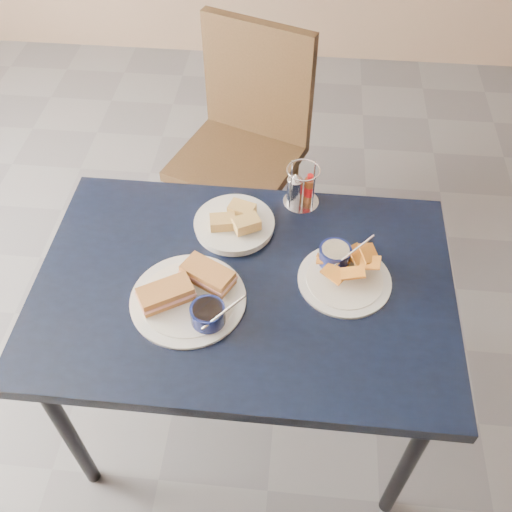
# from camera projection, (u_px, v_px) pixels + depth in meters

# --- Properties ---
(ground) EXTENTS (6.00, 6.00, 0.00)m
(ground) POSITION_uv_depth(u_px,v_px,m) (275.00, 406.00, 2.13)
(ground) COLOR #57575D
(ground) RESTS_ON ground
(dining_table) EXTENTS (1.15, 0.77, 0.75)m
(dining_table) POSITION_uv_depth(u_px,v_px,m) (244.00, 298.00, 1.61)
(dining_table) COLOR black
(dining_table) RESTS_ON ground
(chair_far) EXTENTS (0.59, 0.58, 0.98)m
(chair_far) POSITION_uv_depth(u_px,v_px,m) (239.00, 130.00, 2.32)
(chair_far) COLOR black
(chair_far) RESTS_ON ground
(sandwich_plate) EXTENTS (0.32, 0.31, 0.12)m
(sandwich_plate) POSITION_uv_depth(u_px,v_px,m) (191.00, 295.00, 1.50)
(sandwich_plate) COLOR white
(sandwich_plate) RESTS_ON dining_table
(plantain_plate) EXTENTS (0.26, 0.26, 0.12)m
(plantain_plate) POSITION_uv_depth(u_px,v_px,m) (342.00, 269.00, 1.57)
(plantain_plate) COLOR white
(plantain_plate) RESTS_ON dining_table
(bread_basket) EXTENTS (0.23, 0.23, 0.07)m
(bread_basket) POSITION_uv_depth(u_px,v_px,m) (235.00, 223.00, 1.68)
(bread_basket) COLOR white
(bread_basket) RESTS_ON dining_table
(condiment_caddy) EXTENTS (0.11, 0.11, 0.14)m
(condiment_caddy) POSITION_uv_depth(u_px,v_px,m) (300.00, 189.00, 1.73)
(condiment_caddy) COLOR silver
(condiment_caddy) RESTS_ON dining_table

